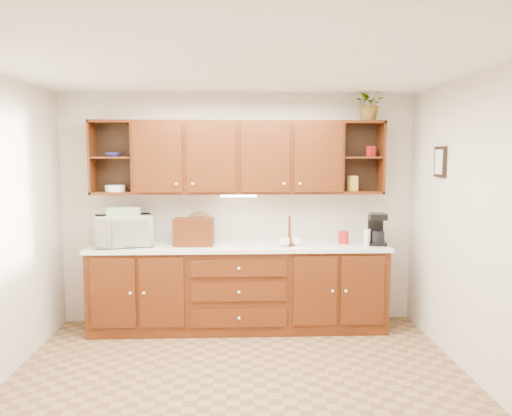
{
  "coord_description": "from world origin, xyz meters",
  "views": [
    {
      "loc": [
        -0.02,
        -3.94,
        1.91
      ],
      "look_at": [
        0.18,
        1.15,
        1.38
      ],
      "focal_mm": 35.0,
      "sensor_mm": 36.0,
      "label": 1
    }
  ],
  "objects": [
    {
      "name": "canister_red",
      "position": [
        1.16,
        1.48,
        1.01
      ],
      "size": [
        0.11,
        0.11,
        0.14
      ],
      "primitive_type": "cylinder",
      "rotation": [
        0.0,
        0.0,
        0.0
      ],
      "color": "maroon",
      "rests_on": "countertop"
    },
    {
      "name": "countertop",
      "position": [
        0.0,
        1.44,
        0.92
      ],
      "size": [
        3.24,
        0.64,
        0.04
      ],
      "primitive_type": "cube",
      "color": "white",
      "rests_on": "base_cabinets"
    },
    {
      "name": "back_wall",
      "position": [
        0.0,
        1.75,
        1.3
      ],
      "size": [
        4.0,
        0.0,
        4.0
      ],
      "primitive_type": "plane",
      "rotation": [
        1.57,
        0.0,
        0.0
      ],
      "color": "beige",
      "rests_on": "floor"
    },
    {
      "name": "pantry_box_yellow",
      "position": [
        1.28,
        1.57,
        1.6
      ],
      "size": [
        0.11,
        0.1,
        0.17
      ],
      "primitive_type": "cube",
      "rotation": [
        0.0,
        0.0,
        0.29
      ],
      "color": "gold",
      "rests_on": "upper_cabinets"
    },
    {
      "name": "pantry_box_red",
      "position": [
        1.47,
        1.55,
        1.96
      ],
      "size": [
        0.1,
        0.09,
        0.12
      ],
      "primitive_type": "cube",
      "rotation": [
        0.0,
        0.0,
        0.39
      ],
      "color": "maroon",
      "rests_on": "upper_cabinets"
    },
    {
      "name": "microwave",
      "position": [
        -1.24,
        1.44,
        1.1
      ],
      "size": [
        0.68,
        0.55,
        0.33
      ],
      "primitive_type": "imported",
      "rotation": [
        0.0,
        0.0,
        0.27
      ],
      "color": "beige",
      "rests_on": "countertop"
    },
    {
      "name": "framed_picture",
      "position": [
        1.98,
        0.9,
        1.85
      ],
      "size": [
        0.03,
        0.24,
        0.3
      ],
      "primitive_type": "cube",
      "color": "black",
      "rests_on": "right_wall"
    },
    {
      "name": "floor",
      "position": [
        0.0,
        0.0,
        0.0
      ],
      "size": [
        4.0,
        4.0,
        0.0
      ],
      "primitive_type": "plane",
      "color": "olive",
      "rests_on": "ground"
    },
    {
      "name": "mug_tree",
      "position": [
        0.55,
        1.39,
        0.99
      ],
      "size": [
        0.29,
        0.29,
        0.32
      ],
      "rotation": [
        0.0,
        0.0,
        -0.24
      ],
      "color": "#331205",
      "rests_on": "countertop"
    },
    {
      "name": "canister_yellow",
      "position": [
        0.54,
        1.46,
        0.99
      ],
      "size": [
        0.09,
        0.09,
        0.1
      ],
      "primitive_type": "cylinder",
      "rotation": [
        0.0,
        0.0,
        -0.05
      ],
      "color": "gold",
      "rests_on": "countertop"
    },
    {
      "name": "plate_stack",
      "position": [
        -1.35,
        1.56,
        1.56
      ],
      "size": [
        0.28,
        0.28,
        0.07
      ],
      "primitive_type": "cylinder",
      "rotation": [
        0.0,
        0.0,
        0.41
      ],
      "color": "white",
      "rests_on": "upper_cabinets"
    },
    {
      "name": "base_cabinets",
      "position": [
        0.0,
        1.45,
        0.45
      ],
      "size": [
        3.2,
        0.6,
        0.9
      ],
      "primitive_type": "cube",
      "color": "#331205",
      "rests_on": "floor"
    },
    {
      "name": "undercabinet_light",
      "position": [
        0.0,
        1.53,
        1.47
      ],
      "size": [
        0.4,
        0.05,
        0.02
      ],
      "primitive_type": "cube",
      "color": "white",
      "rests_on": "upper_cabinets"
    },
    {
      "name": "canister_white",
      "position": [
        1.4,
        1.4,
        1.03
      ],
      "size": [
        0.09,
        0.09,
        0.17
      ],
      "primitive_type": "cylinder",
      "rotation": [
        0.0,
        0.0,
        0.31
      ],
      "color": "white",
      "rests_on": "countertop"
    },
    {
      "name": "potted_plant",
      "position": [
        1.44,
        1.53,
        2.47
      ],
      "size": [
        0.38,
        0.35,
        0.37
      ],
      "primitive_type": "imported",
      "rotation": [
        0.0,
        0.0,
        0.19
      ],
      "color": "#999999",
      "rests_on": "upper_cabinets"
    },
    {
      "name": "wicker_basket",
      "position": [
        -1.2,
        1.44,
        1.01
      ],
      "size": [
        0.33,
        0.33,
        0.13
      ],
      "primitive_type": "cylinder",
      "rotation": [
        0.0,
        0.0,
        0.38
      ],
      "color": "olive",
      "rests_on": "countertop"
    },
    {
      "name": "bread_box",
      "position": [
        -0.48,
        1.43,
        1.09
      ],
      "size": [
        0.43,
        0.28,
        0.29
      ],
      "primitive_type": "cube",
      "rotation": [
        0.0,
        0.0,
        -0.04
      ],
      "color": "#331205",
      "rests_on": "countertop"
    },
    {
      "name": "ceiling",
      "position": [
        0.0,
        0.0,
        2.6
      ],
      "size": [
        4.0,
        4.0,
        0.0
      ],
      "primitive_type": "plane",
      "rotation": [
        3.14,
        0.0,
        0.0
      ],
      "color": "white",
      "rests_on": "back_wall"
    },
    {
      "name": "towel_stack",
      "position": [
        -1.24,
        1.44,
        1.31
      ],
      "size": [
        0.34,
        0.29,
        0.09
      ],
      "primitive_type": "cube",
      "rotation": [
        0.0,
        0.0,
        -0.31
      ],
      "color": "#D1BE62",
      "rests_on": "microwave"
    },
    {
      "name": "upper_cabinets",
      "position": [
        0.01,
        1.59,
        1.89
      ],
      "size": [
        3.2,
        0.33,
        0.8
      ],
      "color": "#331205",
      "rests_on": "back_wall"
    },
    {
      "name": "right_wall",
      "position": [
        2.0,
        0.0,
        1.3
      ],
      "size": [
        0.0,
        3.5,
        3.5
      ],
      "primitive_type": "plane",
      "rotation": [
        1.57,
        0.0,
        -1.57
      ],
      "color": "beige",
      "rests_on": "floor"
    },
    {
      "name": "woven_tray",
      "position": [
        -0.44,
        1.61,
        0.95
      ],
      "size": [
        0.37,
        0.21,
        0.36
      ],
      "primitive_type": "cylinder",
      "rotation": [
        1.36,
        0.0,
        -0.36
      ],
      "color": "olive",
      "rests_on": "countertop"
    },
    {
      "name": "wine_bottle",
      "position": [
        -0.42,
        1.6,
        1.09
      ],
      "size": [
        0.09,
        0.09,
        0.3
      ],
      "primitive_type": "cylinder",
      "rotation": [
        0.0,
        0.0,
        -0.26
      ],
      "color": "black",
      "rests_on": "countertop"
    },
    {
      "name": "bowl_stack",
      "position": [
        -1.35,
        1.55,
        1.92
      ],
      "size": [
        0.18,
        0.18,
        0.04
      ],
      "primitive_type": "imported",
      "rotation": [
        0.0,
        0.0,
        -0.05
      ],
      "color": "#2A2D9B",
      "rests_on": "upper_cabinets"
    },
    {
      "name": "coffee_maker",
      "position": [
        1.52,
        1.41,
        1.11
      ],
      "size": [
        0.22,
        0.27,
        0.34
      ],
      "rotation": [
        0.0,
        0.0,
        -0.18
      ],
      "color": "black",
      "rests_on": "countertop"
    }
  ]
}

